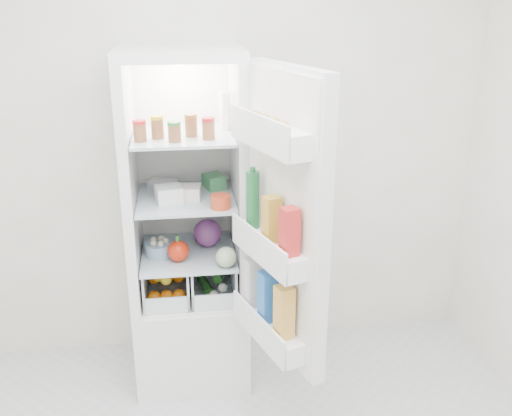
{
  "coord_description": "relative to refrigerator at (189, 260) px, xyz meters",
  "views": [
    {
      "loc": [
        -0.21,
        -1.61,
        2.02
      ],
      "look_at": [
        0.13,
        0.95,
        1.06
      ],
      "focal_mm": 40.0,
      "sensor_mm": 36.0,
      "label": 1
    }
  ],
  "objects": [
    {
      "name": "room_walls",
      "position": [
        0.2,
        -1.25,
        0.93
      ],
      "size": [
        3.02,
        3.02,
        2.61
      ],
      "color": "silver",
      "rests_on": "ground"
    },
    {
      "name": "refrigerator",
      "position": [
        0.0,
        0.0,
        0.0
      ],
      "size": [
        0.6,
        0.6,
        1.8
      ],
      "color": "white",
      "rests_on": "ground"
    },
    {
      "name": "shelf_low",
      "position": [
        -0.0,
        -0.06,
        0.07
      ],
      "size": [
        0.49,
        0.53,
        0.01
      ],
      "primitive_type": "cube",
      "color": "silver",
      "rests_on": "refrigerator"
    },
    {
      "name": "shelf_mid",
      "position": [
        -0.0,
        -0.06,
        0.38
      ],
      "size": [
        0.49,
        0.53,
        0.02
      ],
      "primitive_type": "cube",
      "color": "silver",
      "rests_on": "refrigerator"
    },
    {
      "name": "shelf_top",
      "position": [
        -0.0,
        -0.06,
        0.71
      ],
      "size": [
        0.49,
        0.53,
        0.02
      ],
      "primitive_type": "cube",
      "color": "silver",
      "rests_on": "refrigerator"
    },
    {
      "name": "crisper_left",
      "position": [
        -0.12,
        -0.06,
        -0.06
      ],
      "size": [
        0.23,
        0.46,
        0.22
      ],
      "primitive_type": null,
      "color": "silver",
      "rests_on": "refrigerator"
    },
    {
      "name": "crisper_right",
      "position": [
        0.12,
        -0.06,
        -0.06
      ],
      "size": [
        0.23,
        0.46,
        0.22
      ],
      "primitive_type": null,
      "color": "silver",
      "rests_on": "refrigerator"
    },
    {
      "name": "condiment_jars",
      "position": [
        -0.04,
        -0.18,
        0.76
      ],
      "size": [
        0.38,
        0.16,
        0.08
      ],
      "color": "#B21919",
      "rests_on": "shelf_top"
    },
    {
      "name": "squeeze_bottle",
      "position": [
        0.21,
        -0.01,
        0.82
      ],
      "size": [
        0.07,
        0.07,
        0.19
      ],
      "primitive_type": "cylinder",
      "rotation": [
        0.0,
        0.0,
        0.21
      ],
      "color": "white",
      "rests_on": "shelf_top"
    },
    {
      "name": "tub_white",
      "position": [
        -0.08,
        -0.13,
        0.43
      ],
      "size": [
        0.15,
        0.15,
        0.08
      ],
      "primitive_type": "cube",
      "rotation": [
        0.0,
        0.0,
        0.2
      ],
      "color": "white",
      "rests_on": "shelf_mid"
    },
    {
      "name": "tub_cream",
      "position": [
        0.02,
        -0.1,
        0.43
      ],
      "size": [
        0.13,
        0.13,
        0.07
      ],
      "primitive_type": "cube",
      "rotation": [
        0.0,
        0.0,
        -0.11
      ],
      "color": "white",
      "rests_on": "shelf_mid"
    },
    {
      "name": "tin_red",
      "position": [
        0.17,
        -0.26,
        0.43
      ],
      "size": [
        0.13,
        0.13,
        0.07
      ],
      "primitive_type": "cylinder",
      "rotation": [
        0.0,
        0.0,
        0.43
      ],
      "color": "#C23B1D",
      "rests_on": "shelf_mid"
    },
    {
      "name": "foil_tray",
      "position": [
        -0.12,
        0.12,
        0.41
      ],
      "size": [
        0.17,
        0.15,
        0.04
      ],
      "primitive_type": "cube",
      "rotation": [
        0.0,
        0.0,
        -0.32
      ],
      "color": "silver",
      "rests_on": "shelf_mid"
    },
    {
      "name": "tub_green",
      "position": [
        0.15,
        0.06,
        0.43
      ],
      "size": [
        0.13,
        0.15,
        0.07
      ],
      "primitive_type": "cube",
      "rotation": [
        0.0,
        0.0,
        0.32
      ],
      "color": "#449655",
      "rests_on": "shelf_mid"
    },
    {
      "name": "red_cabbage",
      "position": [
        0.11,
        -0.0,
        0.16
      ],
      "size": [
        0.15,
        0.15,
        0.15
      ],
      "primitive_type": "sphere",
      "color": "#632263",
      "rests_on": "shelf_low"
    },
    {
      "name": "bell_pepper",
      "position": [
        -0.05,
        -0.17,
        0.14
      ],
      "size": [
        0.11,
        0.11,
        0.11
      ],
      "primitive_type": "sphere",
      "color": "red",
      "rests_on": "shelf_low"
    },
    {
      "name": "mushroom_bowl",
      "position": [
        -0.15,
        -0.09,
        0.12
      ],
      "size": [
        0.18,
        0.18,
        0.07
      ],
      "primitive_type": "cylinder",
      "rotation": [
        0.0,
        0.0,
        0.25
      ],
      "color": "#80A3BF",
      "rests_on": "shelf_low"
    },
    {
      "name": "salad_bag",
      "position": [
        0.18,
        -0.27,
        0.13
      ],
      "size": [
        0.1,
        0.1,
        0.1
      ],
      "primitive_type": "sphere",
      "color": "#9FBD8D",
      "rests_on": "shelf_low"
    },
    {
      "name": "citrus_pile",
      "position": [
        -0.12,
        -0.08,
        -0.08
      ],
      "size": [
        0.2,
        0.31,
        0.16
      ],
      "color": "orange",
      "rests_on": "refrigerator"
    },
    {
      "name": "veg_pile",
      "position": [
        0.13,
        -0.06,
        -0.1
      ],
      "size": [
        0.16,
        0.3,
        0.1
      ],
      "color": "#22521B",
      "rests_on": "refrigerator"
    },
    {
      "name": "fridge_door",
      "position": [
        0.4,
        -0.62,
        0.43
      ],
      "size": [
        0.34,
        0.59,
        1.3
      ],
      "rotation": [
        0.0,
        0.0,
        1.9
      ],
      "color": "white",
      "rests_on": "refrigerator"
    }
  ]
}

